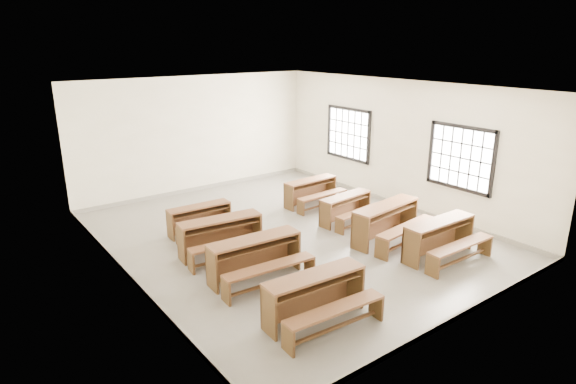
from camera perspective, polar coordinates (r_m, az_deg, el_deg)
room at (r=10.04m, az=0.41°, el=6.33°), size 8.50×8.50×3.20m
desk_set_0 at (r=7.43m, az=3.39°, el=-12.01°), size 1.71×0.96×0.75m
desk_set_1 at (r=8.62m, az=-3.80°, el=-7.53°), size 1.76×1.00×0.77m
desk_set_2 at (r=9.65m, az=-7.87°, el=-4.92°), size 1.75×1.04×0.75m
desk_set_3 at (r=10.78m, az=-10.34°, el=-2.98°), size 1.43×0.77×0.63m
desk_set_4 at (r=9.90m, az=17.68°, el=-5.01°), size 1.68×0.89×0.75m
desk_set_5 at (r=10.41m, az=11.74°, el=-3.26°), size 1.87×1.13×0.80m
desk_set_6 at (r=11.35m, az=7.00°, el=-1.71°), size 1.51×0.89×0.65m
desk_set_7 at (r=12.46m, az=2.83°, el=0.22°), size 1.53×0.84×0.67m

